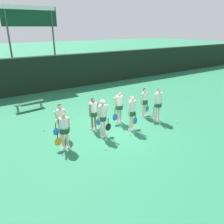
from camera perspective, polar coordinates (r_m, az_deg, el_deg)
ground_plane at (r=10.91m, az=0.14°, el=-4.56°), size 140.00×140.00×0.00m
fence_windscreen at (r=17.92m, az=-15.16°, el=9.80°), size 60.00×0.08×2.78m
scoreboard at (r=18.81m, az=-20.48°, el=20.61°), size 4.08×0.15×6.24m
bench_courtside at (r=14.27m, az=-20.79°, el=2.08°), size 1.79×0.55×0.46m
player_0 at (r=9.07m, az=-12.45°, el=-3.96°), size 0.69×0.41×1.62m
player_1 at (r=9.77m, az=-2.39°, el=-0.82°), size 0.61×0.33×1.81m
player_2 at (r=10.48m, az=5.19°, el=0.35°), size 0.62×0.35×1.75m
player_3 at (r=11.74m, az=11.95°, el=2.50°), size 0.68×0.39×1.80m
player_4 at (r=10.02m, az=-13.26°, el=-1.61°), size 0.65×0.37×1.62m
player_5 at (r=10.54m, az=-4.85°, el=0.17°), size 0.67×0.40×1.64m
player_6 at (r=11.29m, az=1.84°, el=1.93°), size 0.68×0.39×1.71m
player_7 at (r=12.29m, az=8.47°, el=3.09°), size 0.62×0.34×1.64m
tennis_ball_0 at (r=10.91m, az=7.42°, el=-4.55°), size 0.07×0.07×0.07m
tennis_ball_1 at (r=12.58m, az=4.95°, el=-0.85°), size 0.07×0.07×0.07m
tennis_ball_2 at (r=10.36m, az=4.84°, el=-5.91°), size 0.06×0.06×0.06m
tennis_ball_3 at (r=11.27m, az=-17.34°, el=-4.51°), size 0.07×0.07×0.07m
tennis_ball_4 at (r=9.19m, az=-1.66°, el=-9.65°), size 0.07×0.07×0.07m
tennis_ball_5 at (r=12.18m, az=16.65°, el=-2.46°), size 0.07×0.07×0.07m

